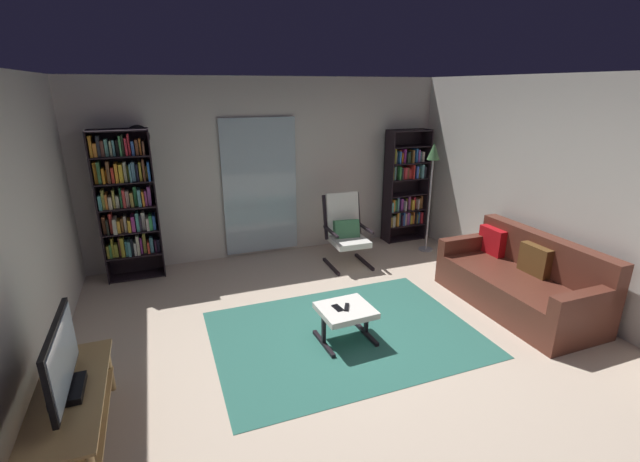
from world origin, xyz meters
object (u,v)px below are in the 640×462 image
floor_lamp_by_shelf (433,165)px  leather_sofa (520,282)px  bookshelf_near_tv (126,201)px  lounge_armchair (346,228)px  cell_phone (338,308)px  wall_clock (138,136)px  television (62,362)px  bookshelf_near_sofa (405,188)px  tv_stand (73,409)px  ottoman (346,314)px  tv_remote (347,307)px

floor_lamp_by_shelf → leather_sofa: bearing=-91.3°
floor_lamp_by_shelf → bookshelf_near_tv: bearing=172.4°
lounge_armchair → cell_phone: 2.07m
leather_sofa → wall_clock: wall_clock is taller
television → lounge_armchair: lounge_armchair is taller
bookshelf_near_tv → bookshelf_near_sofa: (4.18, 0.04, -0.17)m
leather_sofa → tv_stand: bearing=-173.8°
tv_stand → lounge_armchair: size_ratio=1.24×
ottoman → wall_clock: (-1.78, 2.65, 1.54)m
tv_stand → wall_clock: wall_clock is taller
cell_phone → leather_sofa: bearing=-9.2°
tv_stand → television: bearing=-84.2°
wall_clock → cell_phone: bearing=-57.2°
floor_lamp_by_shelf → cell_phone: bearing=-141.2°
ottoman → television: bearing=-166.4°
cell_phone → bookshelf_near_sofa: bearing=40.3°
bookshelf_near_tv → floor_lamp_by_shelf: bookshelf_near_tv is taller
tv_stand → leather_sofa: 4.57m
tv_stand → bookshelf_near_tv: bearing=83.7°
leather_sofa → wall_clock: bearing=145.8°
television → ottoman: (2.34, 0.56, -0.40)m
bookshelf_near_sofa → leather_sofa: bookshelf_near_sofa is taller
tv_remote → wall_clock: size_ratio=0.50×
bookshelf_near_sofa → ottoman: bookshelf_near_sofa is taller
bookshelf_near_tv → leather_sofa: size_ratio=1.06×
leather_sofa → television: bearing=-173.6°
lounge_armchair → cell_phone: size_ratio=7.30×
television → leather_sofa: (4.54, 0.51, -0.40)m
bookshelf_near_sofa → ottoman: bearing=-131.0°
tv_stand → wall_clock: 3.59m
television → bookshelf_near_tv: 3.06m
television → bookshelf_near_sofa: bearing=34.1°
bookshelf_near_tv → wall_clock: size_ratio=6.78×
television → bookshelf_near_tv: size_ratio=0.43×
floor_lamp_by_shelf → wall_clock: size_ratio=5.78×
bookshelf_near_tv → leather_sofa: (4.21, -2.51, -0.75)m
leather_sofa → cell_phone: leather_sofa is taller
tv_stand → leather_sofa: (4.54, 0.49, -0.00)m
bookshelf_near_sofa → cell_phone: (-2.25, -2.48, -0.51)m
television → ottoman: size_ratio=1.55×
tv_stand → ottoman: bearing=13.0°
television → tv_remote: size_ratio=5.83×
bookshelf_near_sofa → floor_lamp_by_shelf: (0.07, -0.60, 0.46)m
bookshelf_near_tv → leather_sofa: bookshelf_near_tv is taller
tv_remote → floor_lamp_by_shelf: floor_lamp_by_shelf is taller
television → bookshelf_near_sofa: size_ratio=0.46×
ottoman → tv_stand: bearing=-167.0°
leather_sofa → floor_lamp_by_shelf: bearing=88.7°
lounge_armchair → bookshelf_near_sofa: bearing=25.2°
television → leather_sofa: bearing=6.4°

